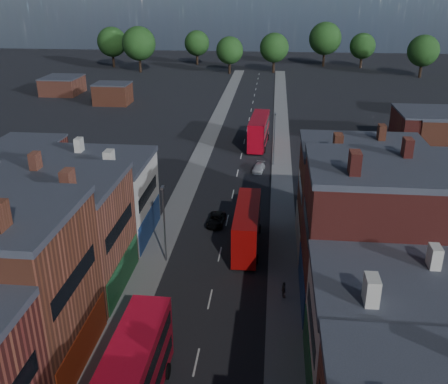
% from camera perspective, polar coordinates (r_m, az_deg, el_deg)
% --- Properties ---
extents(pavement_west, '(3.00, 200.00, 0.12)m').
position_cam_1_polar(pavement_west, '(68.68, -4.25, 0.66)').
color(pavement_west, gray).
rests_on(pavement_west, ground).
extents(pavement_east, '(3.00, 200.00, 0.12)m').
position_cam_1_polar(pavement_east, '(67.74, 6.65, 0.24)').
color(pavement_east, gray).
rests_on(pavement_east, ground).
extents(lamp_post_2, '(0.25, 0.70, 8.12)m').
position_cam_1_polar(lamp_post_2, '(48.64, -6.87, -3.12)').
color(lamp_post_2, slate).
rests_on(lamp_post_2, ground).
extents(lamp_post_3, '(0.25, 0.70, 8.12)m').
position_cam_1_polar(lamp_post_3, '(75.65, 5.78, 6.42)').
color(lamp_post_3, slate).
rests_on(lamp_post_3, ground).
extents(bus_1, '(2.73, 10.61, 4.58)m').
position_cam_1_polar(bus_1, '(52.09, 2.65, -3.88)').
color(bus_1, '#BB0C0A').
rests_on(bus_1, ground).
extents(bus_2, '(3.47, 11.89, 5.08)m').
position_cam_1_polar(bus_2, '(85.59, 4.00, 7.03)').
color(bus_2, '#AC0716').
rests_on(bus_2, ground).
extents(car_2, '(2.13, 4.16, 1.12)m').
position_cam_1_polar(car_2, '(57.72, -0.92, -3.19)').
color(car_2, black).
rests_on(car_2, ground).
extents(car_3, '(2.00, 3.87, 1.07)m').
position_cam_1_polar(car_3, '(74.28, 3.99, 2.79)').
color(car_3, '#BBBBBB').
rests_on(car_3, ground).
extents(ped_3, '(0.61, 0.98, 1.55)m').
position_cam_1_polar(ped_3, '(44.97, 6.84, -11.04)').
color(ped_3, '#5F5851').
rests_on(ped_3, pavement_east).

